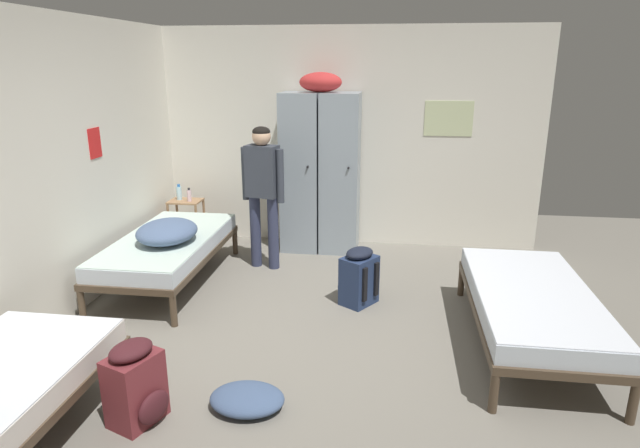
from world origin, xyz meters
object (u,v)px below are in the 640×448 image
object	(u,v)px
shelf_unit	(187,218)
bed_left_rear	(168,247)
bed_right	(532,302)
bedding_heap	(167,232)
locker_bank	(321,169)
backpack_maroon	(136,385)
clothes_pile_denim	(247,399)
backpack_navy	(358,277)
person_traveler	(263,185)
water_bottle	(179,193)
lotion_bottle	(189,195)

from	to	relation	value
shelf_unit	bed_left_rear	distance (m)	1.18
shelf_unit	bed_right	world-z (taller)	shelf_unit
bed_left_rear	bedding_heap	world-z (taller)	bedding_heap
locker_bank	bedding_heap	xyz separation A→B (m)	(-1.32, -1.42, -0.37)
shelf_unit	backpack_maroon	world-z (taller)	shelf_unit
backpack_maroon	clothes_pile_denim	distance (m)	0.70
bed_right	bed_left_rear	world-z (taller)	same
backpack_navy	clothes_pile_denim	distance (m)	1.82
person_traveler	locker_bank	bearing A→B (deg)	53.64
person_traveler	water_bottle	bearing A→B (deg)	152.96
bed_left_rear	backpack_navy	xyz separation A→B (m)	(1.95, -0.24, -0.12)
backpack_maroon	water_bottle	bearing A→B (deg)	107.19
bed_right	water_bottle	distance (m)	4.21
locker_bank	clothes_pile_denim	xyz separation A→B (m)	(-0.05, -3.21, -0.90)
bed_left_rear	bedding_heap	size ratio (longest dim) A/B	2.80
bed_left_rear	backpack_maroon	bearing A→B (deg)	-72.04
clothes_pile_denim	bed_left_rear	bearing A→B (deg)	124.62
person_traveler	backpack_maroon	xyz separation A→B (m)	(-0.17, -2.72, -0.67)
locker_bank	clothes_pile_denim	world-z (taller)	locker_bank
shelf_unit	bed_right	size ratio (longest dim) A/B	0.30
bed_left_rear	backpack_navy	world-z (taller)	backpack_navy
backpack_navy	clothes_pile_denim	xyz separation A→B (m)	(-0.61, -1.71, -0.19)
bed_right	bed_left_rear	bearing A→B (deg)	165.82
bedding_heap	backpack_navy	xyz separation A→B (m)	(1.88, -0.09, -0.34)
lotion_bottle	water_bottle	bearing A→B (deg)	158.20
bed_right	water_bottle	bearing A→B (deg)	151.28
person_traveler	clothes_pile_denim	world-z (taller)	person_traveler
water_bottle	clothes_pile_denim	world-z (taller)	water_bottle
backpack_navy	shelf_unit	bearing A→B (deg)	147.74
locker_bank	shelf_unit	size ratio (longest dim) A/B	3.63
bedding_heap	person_traveler	bearing A→B (deg)	41.85
bed_right	bed_left_rear	xyz separation A→B (m)	(-3.35, 0.85, 0.00)
shelf_unit	backpack_navy	distance (m)	2.60
lotion_bottle	shelf_unit	bearing A→B (deg)	150.26
shelf_unit	person_traveler	xyz separation A→B (m)	(1.12, -0.59, 0.59)
bedding_heap	person_traveler	size ratio (longest dim) A/B	0.44
water_bottle	clothes_pile_denim	xyz separation A→B (m)	(1.67, -3.12, -0.59)
bed_left_rear	backpack_maroon	xyz separation A→B (m)	(0.70, -2.17, -0.12)
bedding_heap	bed_left_rear	bearing A→B (deg)	116.20
shelf_unit	backpack_navy	size ratio (longest dim) A/B	1.04
bed_right	bed_left_rear	distance (m)	3.46
bed_right	person_traveler	world-z (taller)	person_traveler
bedding_heap	water_bottle	distance (m)	1.38
water_bottle	clothes_pile_denim	bearing A→B (deg)	-61.76
person_traveler	water_bottle	size ratio (longest dim) A/B	8.06
bedding_heap	shelf_unit	bearing A→B (deg)	104.01
water_bottle	person_traveler	bearing A→B (deg)	-27.04
water_bottle	backpack_navy	size ratio (longest dim) A/B	0.35
lotion_bottle	backpack_maroon	world-z (taller)	lotion_bottle
backpack_navy	bed_left_rear	bearing A→B (deg)	173.02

